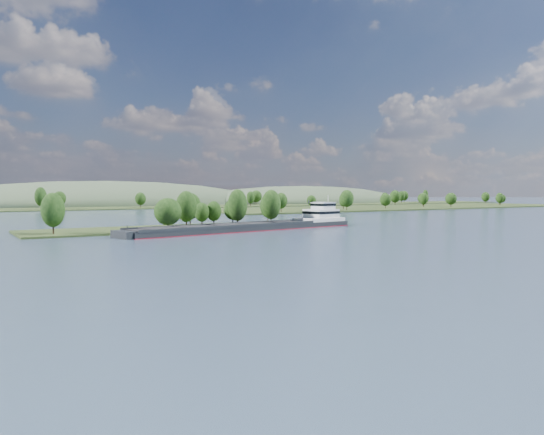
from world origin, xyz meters
TOP-DOWN VIEW (x-y plane):
  - ground at (0.00, 120.00)m, footprint 1800.00×1800.00m
  - tree_island at (5.83, 178.78)m, footprint 100.00×33.27m
  - right_bank at (231.01, 299.37)m, footprint 320.00×90.00m
  - back_shoreline at (7.64, 399.80)m, footprint 900.00×60.00m
  - hill_east at (260.00, 470.00)m, footprint 260.00×140.00m
  - hill_west at (60.00, 500.00)m, footprint 320.00×160.00m
  - cargo_barge at (24.82, 162.21)m, footprint 91.58×25.89m

SIDE VIEW (x-z plane):
  - ground at x=0.00m, z-range 0.00..0.00m
  - hill_east at x=260.00m, z-range -18.00..18.00m
  - hill_west at x=60.00m, z-range -22.00..22.00m
  - back_shoreline at x=7.64m, z-range -7.32..8.86m
  - right_bank at x=231.01m, z-range -6.31..8.20m
  - cargo_barge at x=24.82m, z-range -4.60..7.71m
  - tree_island at x=5.83m, z-range -3.08..11.44m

